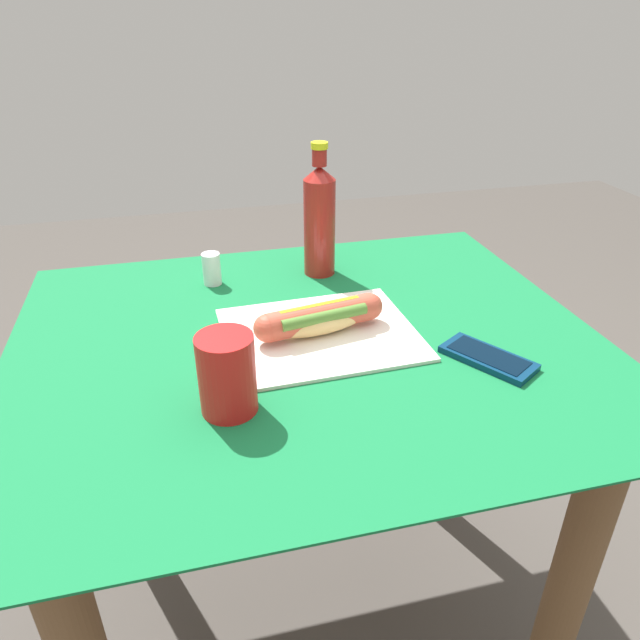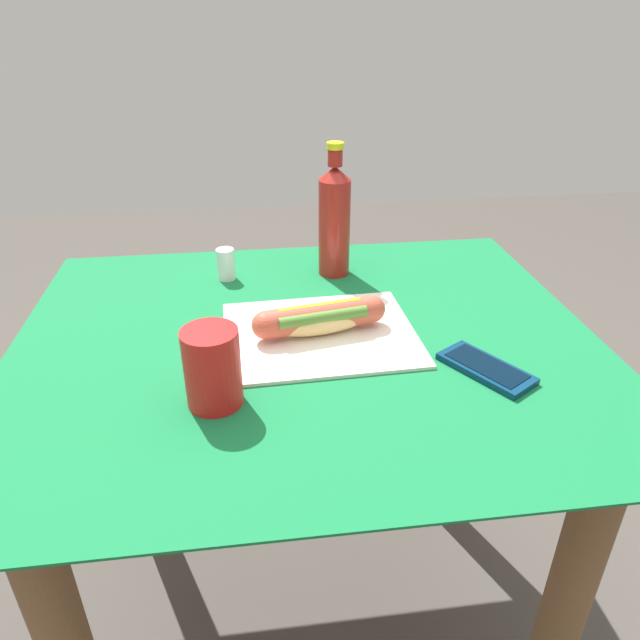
# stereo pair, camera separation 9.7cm
# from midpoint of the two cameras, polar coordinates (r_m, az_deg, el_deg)

# --- Properties ---
(ground_plane) EXTENTS (6.00, 6.00, 0.00)m
(ground_plane) POSITION_cam_midpoint_polar(r_m,az_deg,el_deg) (1.49, -2.97, -26.95)
(ground_plane) COLOR #47423D
(ground_plane) RESTS_ON ground
(dining_table) EXTENTS (0.98, 0.82, 0.73)m
(dining_table) POSITION_cam_midpoint_polar(r_m,az_deg,el_deg) (1.06, -3.77, -8.96)
(dining_table) COLOR brown
(dining_table) RESTS_ON ground
(paper_wrapper) EXTENTS (0.33, 0.27, 0.01)m
(paper_wrapper) POSITION_cam_midpoint_polar(r_m,az_deg,el_deg) (0.98, -2.82, -1.46)
(paper_wrapper) COLOR silver
(paper_wrapper) RESTS_ON dining_table
(hot_dog) EXTENTS (0.23, 0.09, 0.05)m
(hot_dog) POSITION_cam_midpoint_polar(r_m,az_deg,el_deg) (0.97, -2.85, 0.11)
(hot_dog) COLOR #E5BC75
(hot_dog) RESTS_ON paper_wrapper
(cell_phone) EXTENTS (0.13, 0.16, 0.01)m
(cell_phone) POSITION_cam_midpoint_polar(r_m,az_deg,el_deg) (0.94, 13.33, -3.72)
(cell_phone) COLOR #0A2D4C
(cell_phone) RESTS_ON dining_table
(soda_bottle) EXTENTS (0.06, 0.06, 0.27)m
(soda_bottle) POSITION_cam_midpoint_polar(r_m,az_deg,el_deg) (1.17, -2.45, 9.83)
(soda_bottle) COLOR maroon
(soda_bottle) RESTS_ON dining_table
(drinking_cup) EXTENTS (0.08, 0.08, 0.12)m
(drinking_cup) POSITION_cam_midpoint_polar(r_m,az_deg,el_deg) (0.80, -12.56, -5.31)
(drinking_cup) COLOR red
(drinking_cup) RESTS_ON dining_table
(salt_shaker) EXTENTS (0.04, 0.04, 0.06)m
(salt_shaker) POSITION_cam_midpoint_polar(r_m,az_deg,el_deg) (1.18, -12.90, 4.85)
(salt_shaker) COLOR silver
(salt_shaker) RESTS_ON dining_table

